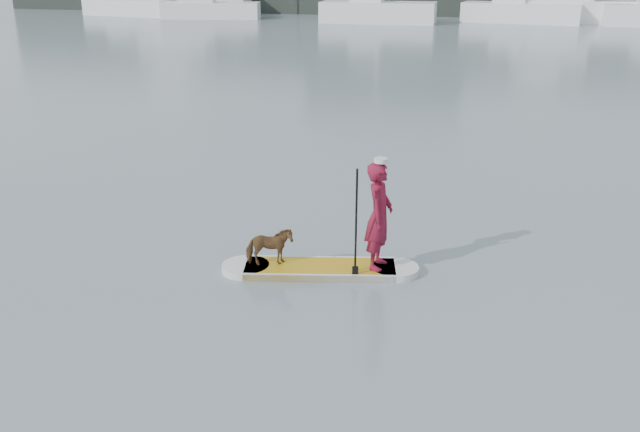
% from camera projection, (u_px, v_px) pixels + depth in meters
% --- Properties ---
extents(ground, '(140.00, 140.00, 0.00)m').
position_uv_depth(ground, '(507.00, 266.00, 12.15)').
color(ground, slate).
rests_on(ground, ground).
extents(paddleboard, '(3.25, 1.29, 0.12)m').
position_uv_depth(paddleboard, '(320.00, 269.00, 11.90)').
color(paddleboard, '#C39512').
rests_on(paddleboard, ground).
extents(paddler, '(0.47, 0.68, 1.79)m').
position_uv_depth(paddler, '(379.00, 216.00, 11.54)').
color(paddler, maroon).
rests_on(paddler, paddleboard).
extents(white_cap, '(0.22, 0.22, 0.07)m').
position_uv_depth(white_cap, '(381.00, 160.00, 11.21)').
color(white_cap, silver).
rests_on(white_cap, paddler).
extents(dog, '(0.85, 0.62, 0.65)m').
position_uv_depth(dog, '(269.00, 247.00, 11.79)').
color(dog, '#51331B').
rests_on(dog, paddleboard).
extents(paddle, '(0.10, 0.30, 2.00)m').
position_uv_depth(paddle, '(356.00, 235.00, 11.32)').
color(paddle, black).
rests_on(paddle, ground).
extents(sailboat_a, '(8.18, 3.77, 11.42)m').
position_uv_depth(sailboat_a, '(128.00, 6.00, 59.96)').
color(sailboat_a, white).
rests_on(sailboat_a, ground).
extents(sailboat_b, '(8.06, 3.81, 11.52)m').
position_uv_depth(sailboat_b, '(210.00, 8.00, 57.17)').
color(sailboat_b, white).
rests_on(sailboat_b, ground).
extents(sailboat_c, '(8.61, 2.96, 12.31)m').
position_uv_depth(sailboat_c, '(377.00, 10.00, 53.56)').
color(sailboat_c, white).
rests_on(sailboat_c, ground).
extents(sailboat_d, '(9.00, 4.00, 12.80)m').
position_uv_depth(sailboat_d, '(520.00, 10.00, 53.74)').
color(sailboat_d, white).
rests_on(sailboat_d, ground).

